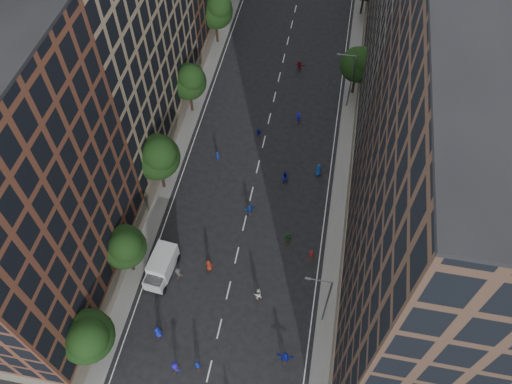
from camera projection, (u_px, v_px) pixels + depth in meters
ground at (269, 121)px, 70.79m from camera, size 240.00×240.00×0.00m
sidewalk_left at (200, 75)px, 76.38m from camera, size 4.00×105.00×0.15m
sidewalk_right at (357, 95)px, 73.77m from camera, size 4.00×105.00×0.15m
bldg_left_a at (4, 206)px, 43.93m from camera, size 14.00×22.00×30.00m
bldg_left_b at (99, 24)px, 56.23m from camera, size 14.00×26.00×34.00m
bldg_right_a at (455, 216)px, 39.69m from camera, size 14.00×30.00×36.00m
bldg_right_b at (439, 18)px, 57.72m from camera, size 14.00×28.00×33.00m
tree_left_0 at (87, 337)px, 46.21m from camera, size 5.20×5.20×8.83m
tree_left_1 at (124, 247)px, 52.34m from camera, size 4.80×4.80×8.21m
tree_left_2 at (158, 156)px, 58.63m from camera, size 5.60×5.60×9.45m
tree_left_3 at (189, 81)px, 67.20m from camera, size 5.00×5.00×8.58m
tree_left_4 at (216, 10)px, 76.25m from camera, size 5.40×5.40×9.08m
tree_right_a at (359, 63)px, 69.56m from camera, size 5.00×5.00×8.39m
streetlamp_near at (325, 299)px, 49.25m from camera, size 2.64×0.22×9.06m
streetlamp_far at (350, 79)px, 68.39m from camera, size 2.64×0.22×9.06m
cargo_van at (161, 266)px, 55.53m from camera, size 2.93×5.43×2.79m
skater_0 at (158, 332)px, 51.65m from camera, size 0.96×0.67×1.85m
skater_1 at (198, 365)px, 49.68m from camera, size 0.72×0.56×1.75m
skater_3 at (176, 368)px, 49.53m from camera, size 1.32×1.02×1.80m
skater_4 at (158, 284)px, 55.01m from camera, size 1.02×0.66×1.62m
skater_5 at (285, 358)px, 50.07m from camera, size 1.77×0.59×1.90m
skater_6 at (209, 265)px, 56.25m from camera, size 0.91×0.63×1.79m
skater_7 at (311, 254)px, 57.24m from camera, size 0.61×0.45×1.53m
skater_8 at (258, 294)px, 54.12m from camera, size 1.13×1.01×1.92m
skater_9 at (178, 273)px, 55.74m from camera, size 1.21×0.93×1.66m
skater_10 at (288, 238)px, 58.30m from camera, size 1.15×0.67×1.85m
skater_11 at (250, 210)px, 60.87m from camera, size 1.53×1.00×1.57m
skater_12 at (318, 170)px, 64.29m from camera, size 1.09×0.92×1.90m
skater_13 at (218, 156)px, 65.89m from camera, size 0.67×0.54×1.58m
skater_14 at (284, 177)px, 63.58m from camera, size 1.14×1.02×1.94m
skater_15 at (298, 118)px, 69.98m from camera, size 1.24×0.98×1.68m
skater_16 at (259, 133)px, 68.27m from camera, size 1.03×0.55×1.67m
skater_17 at (299, 66)px, 76.53m from camera, size 1.65×0.67×1.74m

